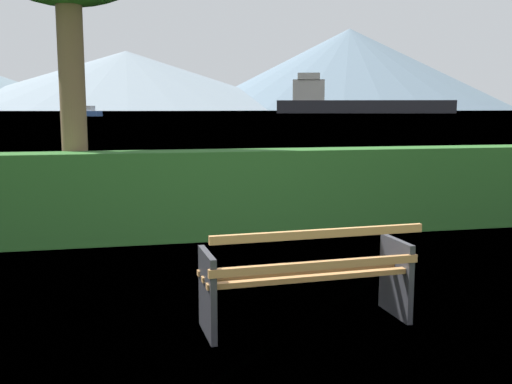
{
  "coord_description": "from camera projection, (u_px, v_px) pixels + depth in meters",
  "views": [
    {
      "loc": [
        -1.42,
        -4.52,
        1.79
      ],
      "look_at": [
        0.0,
        1.91,
        0.85
      ],
      "focal_mm": 41.14,
      "sensor_mm": 36.0,
      "label": 1
    }
  ],
  "objects": [
    {
      "name": "sailboat_mid",
      "position": [
        90.0,
        113.0,
        130.49
      ],
      "size": [
        5.65,
        5.33,
        2.31
      ],
      "color": "#335693",
      "rests_on": "water_surface"
    },
    {
      "name": "hedge_row",
      "position": [
        232.0,
        194.0,
        8.2
      ],
      "size": [
        12.51,
        0.61,
        1.22
      ],
      "primitive_type": "cube",
      "color": "#285B23",
      "rests_on": "ground_plane"
    },
    {
      "name": "distant_hills",
      "position": [
        65.0,
        72.0,
        532.38
      ],
      "size": [
        800.13,
        413.4,
        76.6
      ],
      "color": "slate",
      "rests_on": "ground_plane"
    },
    {
      "name": "ground_plane",
      "position": [
        305.0,
        323.0,
        4.93
      ],
      "size": [
        1400.0,
        1400.0,
        0.0
      ],
      "primitive_type": "plane",
      "color": "#4C6B33"
    },
    {
      "name": "cargo_ship_large",
      "position": [
        351.0,
        102.0,
        205.28
      ],
      "size": [
        60.57,
        25.94,
        13.88
      ],
      "color": "#232328",
      "rests_on": "water_surface"
    },
    {
      "name": "park_bench",
      "position": [
        308.0,
        276.0,
        4.81
      ],
      "size": [
        1.77,
        0.67,
        0.87
      ],
      "color": "#A0703F",
      "rests_on": "ground_plane"
    },
    {
      "name": "water_surface",
      "position": [
        129.0,
        112.0,
        302.87
      ],
      "size": [
        620.0,
        620.0,
        0.0
      ],
      "primitive_type": "plane",
      "color": "slate",
      "rests_on": "ground_plane"
    }
  ]
}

